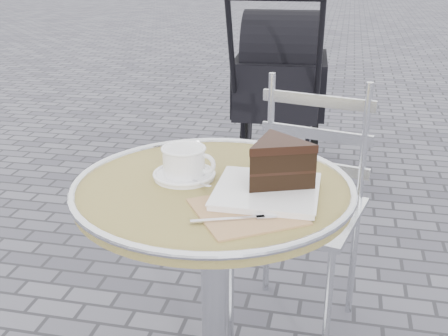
% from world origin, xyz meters
% --- Properties ---
extents(cafe_table, '(0.72, 0.72, 0.74)m').
position_xyz_m(cafe_table, '(0.00, 0.00, 0.57)').
color(cafe_table, silver).
rests_on(cafe_table, ground).
extents(cappuccino_set, '(0.17, 0.16, 0.08)m').
position_xyz_m(cappuccino_set, '(-0.08, 0.03, 0.77)').
color(cappuccino_set, white).
rests_on(cappuccino_set, cafe_table).
extents(cake_plate_set, '(0.32, 0.39, 0.13)m').
position_xyz_m(cake_plate_set, '(0.16, -0.01, 0.79)').
color(cake_plate_set, tan).
rests_on(cake_plate_set, cafe_table).
extents(bistro_chair, '(0.48, 0.48, 0.88)m').
position_xyz_m(bistro_chair, '(0.20, 0.54, 0.55)').
color(bistro_chair, silver).
rests_on(bistro_chair, ground).
extents(baby_stroller, '(0.55, 1.08, 1.10)m').
position_xyz_m(baby_stroller, '(-0.06, 1.93, 0.49)').
color(baby_stroller, black).
rests_on(baby_stroller, ground).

